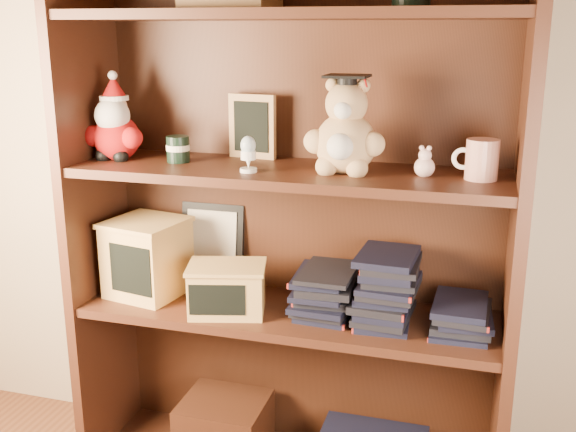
% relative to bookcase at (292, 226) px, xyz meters
% --- Properties ---
extents(bookcase, '(1.20, 0.35, 1.60)m').
position_rel_bookcase_xyz_m(bookcase, '(0.00, 0.00, 0.00)').
color(bookcase, '#3E1E11').
rests_on(bookcase, ground).
extents(shelf_lower, '(1.14, 0.33, 0.02)m').
position_rel_bookcase_xyz_m(shelf_lower, '(0.00, -0.05, -0.24)').
color(shelf_lower, '#3E1E11').
rests_on(shelf_lower, ground).
extents(shelf_upper, '(1.14, 0.33, 0.02)m').
position_rel_bookcase_xyz_m(shelf_upper, '(0.00, -0.05, 0.16)').
color(shelf_upper, '#3E1E11').
rests_on(shelf_upper, ground).
extents(santa_plush, '(0.18, 0.13, 0.25)m').
position_rel_bookcase_xyz_m(santa_plush, '(-0.50, -0.06, 0.26)').
color(santa_plush, '#A50F0F').
rests_on(santa_plush, shelf_upper).
extents(teachers_tin, '(0.06, 0.06, 0.07)m').
position_rel_bookcase_xyz_m(teachers_tin, '(-0.31, -0.05, 0.21)').
color(teachers_tin, black).
rests_on(teachers_tin, shelf_upper).
extents(chalkboard_plaque, '(0.14, 0.08, 0.18)m').
position_rel_bookcase_xyz_m(chalkboard_plaque, '(-0.14, 0.06, 0.26)').
color(chalkboard_plaque, '#9E7547').
rests_on(chalkboard_plaque, shelf_upper).
extents(egg_cup, '(0.04, 0.04, 0.09)m').
position_rel_bookcase_xyz_m(egg_cup, '(-0.08, -0.13, 0.22)').
color(egg_cup, white).
rests_on(egg_cup, shelf_upper).
extents(grad_teddy_bear, '(0.21, 0.18, 0.25)m').
position_rel_bookcase_xyz_m(grad_teddy_bear, '(0.15, -0.06, 0.27)').
color(grad_teddy_bear, tan).
rests_on(grad_teddy_bear, shelf_upper).
extents(pink_figurine, '(0.05, 0.05, 0.08)m').
position_rel_bookcase_xyz_m(pink_figurine, '(0.35, -0.05, 0.20)').
color(pink_figurine, beige).
rests_on(pink_figurine, shelf_upper).
extents(teacher_mug, '(0.11, 0.08, 0.10)m').
position_rel_bookcase_xyz_m(teacher_mug, '(0.49, -0.05, 0.22)').
color(teacher_mug, silver).
rests_on(teacher_mug, shelf_upper).
extents(certificate_frame, '(0.20, 0.05, 0.25)m').
position_rel_bookcase_xyz_m(certificate_frame, '(-0.28, 0.09, -0.11)').
color(certificate_frame, black).
rests_on(certificate_frame, shelf_lower).
extents(treats_box, '(0.24, 0.24, 0.22)m').
position_rel_bookcase_xyz_m(treats_box, '(-0.42, -0.05, -0.12)').
color(treats_box, tan).
rests_on(treats_box, shelf_lower).
extents(pencils_box, '(0.24, 0.20, 0.14)m').
position_rel_bookcase_xyz_m(pencils_box, '(-0.15, -0.12, -0.16)').
color(pencils_box, tan).
rests_on(pencils_box, shelf_lower).
extents(book_stack_left, '(0.14, 0.20, 0.13)m').
position_rel_bookcase_xyz_m(book_stack_left, '(0.11, -0.05, -0.16)').
color(book_stack_left, black).
rests_on(book_stack_left, shelf_lower).
extents(book_stack_mid, '(0.14, 0.20, 0.18)m').
position_rel_bookcase_xyz_m(book_stack_mid, '(0.27, -0.05, -0.14)').
color(book_stack_mid, black).
rests_on(book_stack_mid, shelf_lower).
extents(book_stack_right, '(0.14, 0.20, 0.08)m').
position_rel_bookcase_xyz_m(book_stack_right, '(0.48, -0.05, -0.19)').
color(book_stack_right, black).
rests_on(book_stack_right, shelf_lower).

